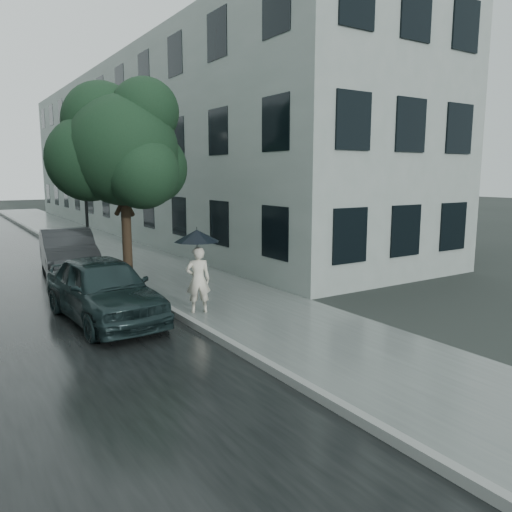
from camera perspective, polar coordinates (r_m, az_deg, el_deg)
ground at (r=10.78m, az=2.96°, el=-8.13°), size 120.00×120.00×0.00m
sidewalk at (r=21.52m, az=-15.47°, el=0.40°), size 3.50×60.00×0.01m
kerb_near at (r=21.05m, az=-20.21°, el=0.16°), size 0.15×60.00×0.15m
building_near at (r=30.13m, az=-10.57°, el=11.63°), size 7.02×36.00×9.00m
pedestrian at (r=11.75m, az=-6.62°, el=-2.71°), size 0.66×0.54×1.57m
umbrella at (r=11.58m, az=-6.78°, el=2.32°), size 1.11×1.11×1.08m
street_tree at (r=14.81m, az=-15.10°, el=11.73°), size 4.02×3.65×5.89m
lamp_post at (r=21.05m, az=-19.34°, el=7.97°), size 0.83×0.42×5.09m
car_near at (r=11.58m, az=-17.04°, el=-3.59°), size 1.96×4.31×1.44m
car_far at (r=17.48m, az=-20.71°, el=0.51°), size 2.01×4.53×1.44m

